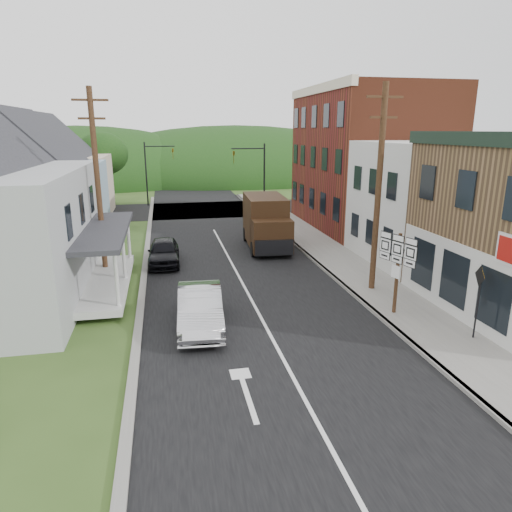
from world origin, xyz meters
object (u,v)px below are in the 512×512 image
delivery_van (266,223)px  warning_sign (479,292)px  dark_sedan (164,252)px  route_sign_cluster (397,262)px  silver_sedan (200,308)px

delivery_van → warning_sign: size_ratio=2.24×
dark_sedan → warning_sign: bearing=-46.9°
dark_sedan → warning_sign: size_ratio=1.57×
delivery_van → route_sign_cluster: bearing=-73.9°
silver_sedan → delivery_van: (4.99, 11.06, 0.86)m
silver_sedan → delivery_van: size_ratio=0.78×
delivery_van → route_sign_cluster: route_sign_cluster is taller
silver_sedan → route_sign_cluster: size_ratio=1.42×
dark_sedan → route_sign_cluster: (8.78, -9.15, 1.52)m
silver_sedan → route_sign_cluster: bearing=-0.1°
delivery_van → warning_sign: bearing=-69.9°
delivery_van → dark_sedan: bearing=-155.5°
silver_sedan → dark_sedan: bearing=101.6°
delivery_van → route_sign_cluster: size_ratio=1.82×
warning_sign → silver_sedan: bearing=174.4°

